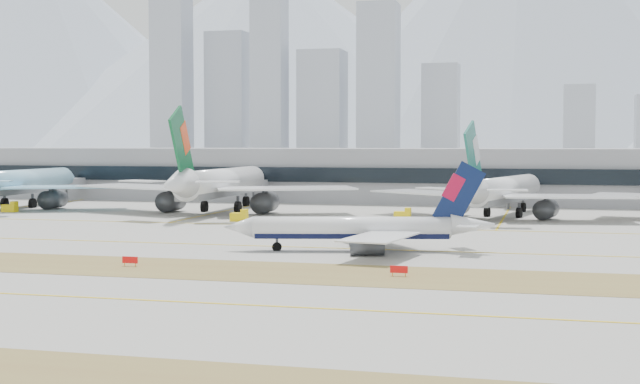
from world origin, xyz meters
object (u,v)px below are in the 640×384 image
(taxiing_airliner, at_px, (362,229))
(widebody_cathay, at_px, (502,192))
(terminal, at_px, (386,174))
(widebody_korean, at_px, (16,184))
(widebody_eva, at_px, (219,185))

(taxiing_airliner, xyz_separation_m, widebody_cathay, (17.61, 68.34, 2.31))
(widebody_cathay, relative_size, terminal, 0.21)
(widebody_korean, relative_size, widebody_eva, 0.93)
(widebody_korean, xyz_separation_m, widebody_eva, (55.38, -0.76, 0.45))
(widebody_korean, xyz_separation_m, widebody_cathay, (121.41, 0.76, -0.45))
(widebody_korean, bearing_deg, taxiing_airliner, -126.02)
(widebody_cathay, xyz_separation_m, terminal, (-35.61, 53.89, 1.84))
(widebody_korean, relative_size, widebody_cathay, 1.11)
(widebody_cathay, bearing_deg, widebody_korean, 103.44)
(widebody_eva, bearing_deg, taxiing_airliner, -145.81)
(widebody_eva, height_order, terminal, widebody_eva)
(widebody_eva, xyz_separation_m, widebody_cathay, (66.03, 1.52, -0.90))
(widebody_cathay, bearing_deg, terminal, 46.54)
(widebody_korean, height_order, terminal, widebody_korean)
(taxiing_airliner, xyz_separation_m, terminal, (-18.01, 122.23, 4.15))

